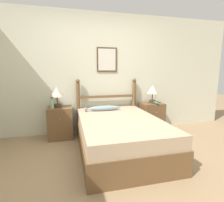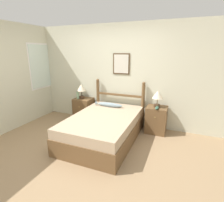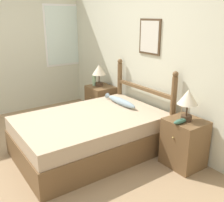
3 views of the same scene
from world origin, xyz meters
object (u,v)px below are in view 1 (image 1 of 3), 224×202
object	(u,v)px
model_boat	(156,103)
table_lamp_right	(153,91)
nightstand_left	(61,123)
bottle	(52,103)
fish_pillow	(103,108)
bed	(119,134)
table_lamp_left	(57,93)
nightstand_right	(151,116)

from	to	relation	value
model_boat	table_lamp_right	bearing A→B (deg)	98.86
table_lamp_right	nightstand_left	bearing A→B (deg)	179.78
bottle	fish_pillow	xyz separation A→B (m)	(0.98, -0.12, -0.13)
bed	table_lamp_left	world-z (taller)	table_lamp_left
table_lamp_left	model_boat	distance (m)	2.07
nightstand_left	bottle	distance (m)	0.44
bottle	fish_pillow	size ratio (longest dim) A/B	0.32
table_lamp_left	fish_pillow	size ratio (longest dim) A/B	0.55
model_boat	bed	bearing A→B (deg)	-146.47
nightstand_left	nightstand_right	xyz separation A→B (m)	(1.99, 0.00, 0.00)
nightstand_right	model_boat	bearing A→B (deg)	-82.59
bottle	model_boat	world-z (taller)	bottle
bed	nightstand_left	distance (m)	1.28
nightstand_left	nightstand_right	size ratio (longest dim) A/B	1.00
table_lamp_left	table_lamp_right	world-z (taller)	same
bed	table_lamp_left	bearing A→B (deg)	142.19
model_boat	table_lamp_left	bearing A→B (deg)	176.35
nightstand_right	table_lamp_left	xyz separation A→B (m)	(-2.03, -0.01, 0.59)
bed	table_lamp_right	bearing A→B (deg)	38.86
bed	nightstand_left	world-z (taller)	nightstand_left
fish_pillow	nightstand_left	bearing A→B (deg)	168.40
table_lamp_right	bottle	distance (m)	2.13
bed	model_boat	xyz separation A→B (m)	(1.01, 0.67, 0.39)
bed	table_lamp_right	size ratio (longest dim) A/B	5.06
nightstand_left	table_lamp_left	world-z (taller)	table_lamp_left
nightstand_right	table_lamp_right	size ratio (longest dim) A/B	1.58
bed	nightstand_left	xyz separation A→B (m)	(-1.00, 0.81, 0.04)
table_lamp_right	fish_pillow	size ratio (longest dim) A/B	0.55
bed	table_lamp_right	world-z (taller)	table_lamp_right
nightstand_right	model_boat	size ratio (longest dim) A/B	2.81
nightstand_left	fish_pillow	distance (m)	0.91
bottle	model_boat	bearing A→B (deg)	-2.14
table_lamp_right	table_lamp_left	bearing A→B (deg)	179.95
table_lamp_left	table_lamp_right	xyz separation A→B (m)	(2.03, -0.00, 0.00)
nightstand_left	model_boat	distance (m)	2.04
nightstand_left	bed	bearing A→B (deg)	-39.07
bed	table_lamp_right	distance (m)	1.43
table_lamp_right	fish_pillow	world-z (taller)	table_lamp_right
model_boat	bottle	bearing A→B (deg)	177.86
table_lamp_right	bottle	xyz separation A→B (m)	(-2.12, -0.05, -0.17)
bed	nightstand_left	bearing A→B (deg)	140.93
nightstand_left	nightstand_right	world-z (taller)	same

